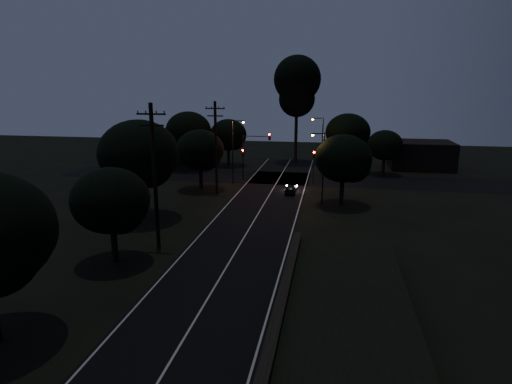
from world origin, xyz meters
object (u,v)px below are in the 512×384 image
(utility_pole_far, at_px, (216,147))
(tall_pine, at_px, (297,86))
(utility_pole_mid, at_px, (155,175))
(streetlight_c, at_px, (322,163))
(car, at_px, (291,189))
(signal_left, at_px, (243,159))
(streetlight_a, at_px, (234,147))
(streetlight_b, at_px, (321,143))
(signal_right, at_px, (314,161))
(signal_mast, at_px, (256,148))

(utility_pole_far, height_order, tall_pine, tall_pine)
(utility_pole_mid, relative_size, utility_pole_far, 1.05)
(utility_pole_mid, bearing_deg, streetlight_c, 51.74)
(streetlight_c, xyz_separation_m, car, (-3.52, 3.95, -3.82))
(car, bearing_deg, signal_left, -41.64)
(utility_pole_far, distance_m, tall_pine, 24.93)
(streetlight_a, height_order, streetlight_b, same)
(utility_pole_mid, distance_m, signal_right, 27.30)
(streetlight_c, bearing_deg, tall_pine, 100.93)
(utility_pole_far, bearing_deg, streetlight_b, 46.70)
(utility_pole_far, xyz_separation_m, streetlight_a, (0.69, 6.00, -0.85))
(signal_right, xyz_separation_m, car, (-2.29, -6.04, -2.31))
(streetlight_b, bearing_deg, car, -106.61)
(streetlight_b, height_order, streetlight_c, streetlight_b)
(streetlight_a, bearing_deg, utility_pole_far, -96.59)
(utility_pole_far, xyz_separation_m, signal_left, (1.40, 7.99, -2.65))
(streetlight_c, bearing_deg, streetlight_b, 92.14)
(utility_pole_mid, relative_size, signal_right, 2.68)
(streetlight_c, bearing_deg, signal_left, 136.24)
(signal_right, bearing_deg, signal_mast, 179.97)
(signal_right, xyz_separation_m, streetlight_a, (-9.91, -1.99, 1.80))
(streetlight_b, bearing_deg, utility_pole_mid, -111.30)
(tall_pine, relative_size, streetlight_c, 2.24)
(utility_pole_far, relative_size, streetlight_b, 1.31)
(streetlight_b, bearing_deg, streetlight_a, -150.52)
(car, bearing_deg, streetlight_a, -28.49)
(tall_pine, relative_size, signal_left, 4.09)
(streetlight_b, relative_size, car, 2.58)
(streetlight_c, distance_m, car, 6.53)
(utility_pole_mid, distance_m, streetlight_a, 23.04)
(utility_pole_far, bearing_deg, utility_pole_mid, -90.00)
(signal_mast, bearing_deg, car, -49.17)
(tall_pine, bearing_deg, streetlight_b, -68.62)
(signal_mast, distance_m, car, 8.85)
(signal_mast, height_order, streetlight_b, streetlight_b)
(tall_pine, distance_m, signal_mast, 17.34)
(streetlight_a, bearing_deg, signal_left, 70.41)
(signal_left, distance_m, streetlight_b, 10.84)
(signal_left, bearing_deg, utility_pole_mid, -93.21)
(signal_left, bearing_deg, tall_pine, 69.54)
(signal_right, bearing_deg, car, -110.77)
(signal_left, distance_m, streetlight_c, 14.52)
(tall_pine, distance_m, streetlight_b, 13.97)
(tall_pine, distance_m, car, 24.06)
(utility_pole_mid, xyz_separation_m, streetlight_c, (11.83, 15.00, -1.39))
(streetlight_a, height_order, streetlight_c, streetlight_a)
(streetlight_b, bearing_deg, signal_mast, -154.01)
(utility_pole_mid, xyz_separation_m, signal_right, (10.60, 24.99, -2.90))
(streetlight_a, bearing_deg, streetlight_b, 29.48)
(utility_pole_mid, xyz_separation_m, streetlight_a, (0.69, 23.00, -1.10))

